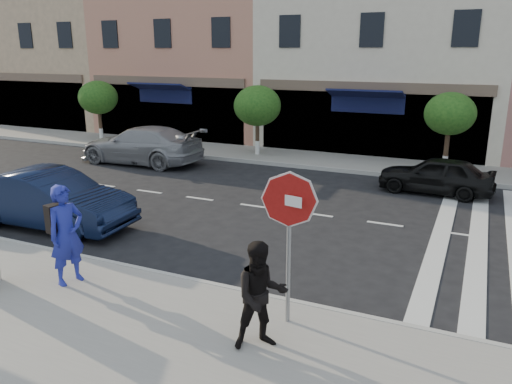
# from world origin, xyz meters

# --- Properties ---
(ground) EXTENTS (120.00, 120.00, 0.00)m
(ground) POSITION_xyz_m (0.00, 0.00, 0.00)
(ground) COLOR black
(ground) RESTS_ON ground
(sidewalk_near) EXTENTS (60.00, 4.50, 0.15)m
(sidewalk_near) POSITION_xyz_m (0.00, -3.75, 0.07)
(sidewalk_near) COLOR gray
(sidewalk_near) RESTS_ON ground
(sidewalk_far) EXTENTS (60.00, 3.00, 0.15)m
(sidewalk_far) POSITION_xyz_m (0.00, 11.00, 0.07)
(sidewalk_far) COLOR gray
(sidewalk_far) RESTS_ON ground
(building_west_far) EXTENTS (12.00, 9.00, 12.00)m
(building_west_far) POSITION_xyz_m (-22.00, 17.00, 6.00)
(building_west_far) COLOR #D2AE86
(building_west_far) RESTS_ON ground
(building_west_mid) EXTENTS (10.00, 9.00, 14.00)m
(building_west_mid) POSITION_xyz_m (-11.00, 17.00, 7.00)
(building_west_mid) COLOR tan
(building_west_mid) RESTS_ON ground
(building_centre) EXTENTS (11.00, 9.00, 11.00)m
(building_centre) POSITION_xyz_m (-0.50, 17.00, 5.50)
(building_centre) COLOR beige
(building_centre) RESTS_ON ground
(street_tree_wa) EXTENTS (2.00, 2.00, 3.05)m
(street_tree_wa) POSITION_xyz_m (-14.00, 10.80, 2.33)
(street_tree_wa) COLOR #473323
(street_tree_wa) RESTS_ON sidewalk_far
(street_tree_wb) EXTENTS (2.10, 2.10, 3.06)m
(street_tree_wb) POSITION_xyz_m (-5.00, 10.80, 2.31)
(street_tree_wb) COLOR #473323
(street_tree_wb) RESTS_ON sidewalk_far
(street_tree_c) EXTENTS (1.90, 1.90, 3.04)m
(street_tree_c) POSITION_xyz_m (3.00, 10.80, 2.36)
(street_tree_c) COLOR #473323
(street_tree_c) RESTS_ON sidewalk_far
(stop_sign) EXTENTS (0.93, 0.23, 2.68)m
(stop_sign) POSITION_xyz_m (1.47, -2.24, 2.08)
(stop_sign) COLOR gray
(stop_sign) RESTS_ON sidewalk_near
(photographer) EXTENTS (0.66, 0.84, 2.03)m
(photographer) POSITION_xyz_m (-3.08, -2.61, 1.17)
(photographer) COLOR #212999
(photographer) RESTS_ON sidewalk_near
(walker) EXTENTS (1.08, 1.05, 1.76)m
(walker) POSITION_xyz_m (1.35, -3.10, 1.03)
(walker) COLOR black
(walker) RESTS_ON sidewalk_near
(car_near_mid) EXTENTS (4.81, 1.89, 1.56)m
(car_near_mid) POSITION_xyz_m (-6.32, 0.01, 0.78)
(car_near_mid) COLOR #0E1732
(car_near_mid) RESTS_ON ground
(car_far_left) EXTENTS (5.50, 2.30, 1.59)m
(car_far_left) POSITION_xyz_m (-9.00, 7.60, 0.79)
(car_far_left) COLOR gray
(car_far_left) RESTS_ON ground
(car_far_mid) EXTENTS (3.82, 1.73, 1.27)m
(car_far_mid) POSITION_xyz_m (2.93, 7.88, 0.64)
(car_far_mid) COLOR black
(car_far_mid) RESTS_ON ground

